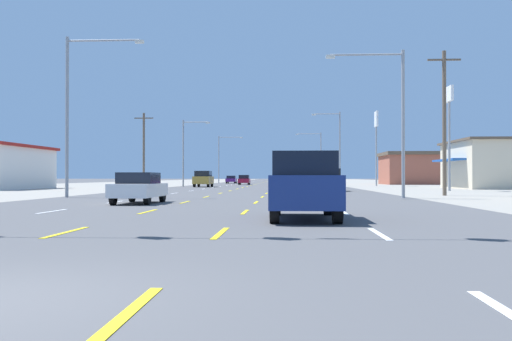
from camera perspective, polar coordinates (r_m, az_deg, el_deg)
ground_plane at (r=71.56m, az=0.46°, el=-1.65°), size 572.00×572.00×0.00m
lot_apron_left at (r=76.76m, az=-18.34°, el=-1.54°), size 28.00×440.00×0.01m
lot_apron_right at (r=74.66m, az=19.81°, el=-1.56°), size 28.00×440.00×0.01m
lane_markings at (r=110.03m, az=1.36°, el=-1.29°), size 10.64×227.60×0.01m
suv_inner_right_nearest at (r=16.86m, az=4.87°, el=-1.43°), size 1.98×4.90×1.98m
sedan_inner_left_near at (r=27.13m, az=-11.75°, el=-1.69°), size 1.80×4.50×1.46m
suv_far_right_mid at (r=50.13m, az=7.39°, el=-0.90°), size 1.98×4.90×1.98m
sedan_inner_right_midfar at (r=53.27m, az=3.44°, el=-1.18°), size 1.80×4.50×1.46m
suv_far_left_far at (r=69.77m, az=-5.35°, el=-0.83°), size 1.98×4.90×1.98m
sedan_inner_right_farther at (r=83.99m, az=3.14°, el=-0.98°), size 1.80×4.50×1.46m
hatchback_inner_left_farthest at (r=88.48m, az=-1.20°, el=-0.95°), size 1.72×3.90×1.54m
sedan_far_left_distant_a at (r=105.93m, az=-2.51°, el=-0.91°), size 1.80×4.50×1.46m
storefront_right_row_1 at (r=66.29m, az=24.26°, el=0.58°), size 13.26×11.95×5.19m
storefront_right_row_2 at (r=97.10m, az=15.81°, el=0.22°), size 11.00×11.42×5.29m
pole_sign_right_row_1 at (r=53.05m, az=18.96°, el=5.50°), size 0.24×2.03×9.28m
pole_sign_right_row_2 at (r=78.44m, az=12.07°, el=4.08°), size 0.24×1.99×10.16m
streetlight_left_row_0 at (r=36.31m, az=-17.80°, el=6.53°), size 4.84×0.26×9.83m
streetlight_right_row_0 at (r=34.50m, az=13.78°, el=5.94°), size 4.64×0.26×8.78m
streetlight_left_row_1 at (r=73.91m, az=-7.10°, el=2.27°), size 3.57×0.26×8.64m
streetlight_right_row_1 at (r=73.09m, az=8.21°, el=2.71°), size 3.70×0.26×9.61m
streetlight_left_row_2 at (r=112.47m, az=-3.51°, el=1.55°), size 4.90×0.26×9.40m
streetlight_right_row_2 at (r=111.94m, az=6.30°, el=1.74°), size 5.07×0.26×10.03m
utility_pole_right_row_0 at (r=39.77m, az=18.52°, el=4.85°), size 2.20×0.26×9.69m
utility_pole_left_row_1 at (r=66.37m, az=-11.29°, el=2.19°), size 2.20×0.26×8.64m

